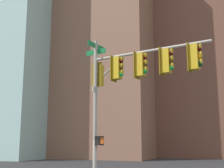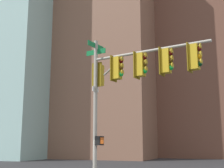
% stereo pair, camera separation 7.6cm
% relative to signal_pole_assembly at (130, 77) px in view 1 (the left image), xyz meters
% --- Properties ---
extents(signal_pole_assembly, '(5.83, 1.73, 7.17)m').
position_rel_signal_pole_assembly_xyz_m(signal_pole_assembly, '(0.00, 0.00, 0.00)').
color(signal_pole_assembly, '#9E998C').
rests_on(signal_pole_assembly, ground_plane).
extents(building_brick_nearside, '(23.47, 20.49, 41.64)m').
position_rel_signal_pole_assembly_xyz_m(building_brick_nearside, '(3.76, -47.20, 15.61)').
color(building_brick_nearside, brown).
rests_on(building_brick_nearside, ground_plane).
extents(building_brick_midblock, '(19.48, 16.48, 36.53)m').
position_rel_signal_pole_assembly_xyz_m(building_brick_midblock, '(17.05, -36.30, 13.05)').
color(building_brick_midblock, '#845B47').
rests_on(building_brick_midblock, ground_plane).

